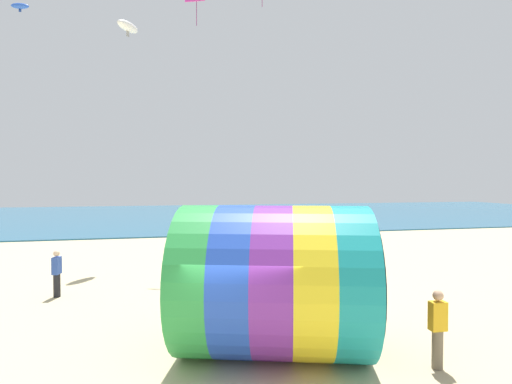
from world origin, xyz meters
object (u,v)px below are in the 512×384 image
object	(u,v)px
giant_inflatable_tube	(275,280)
kite_white_parafoil	(128,27)
kite_handler	(438,328)
bystander_near_water	(292,241)
bystander_mid_beach	(57,273)
kite_blue_parafoil	(20,6)

from	to	relation	value
giant_inflatable_tube	kite_white_parafoil	distance (m)	17.34
giant_inflatable_tube	kite_white_parafoil	bearing A→B (deg)	109.32
kite_white_parafoil	kite_handler	bearing A→B (deg)	-61.32
giant_inflatable_tube	kite_handler	world-z (taller)	giant_inflatable_tube
bystander_near_water	bystander_mid_beach	size ratio (longest dim) A/B	0.93
giant_inflatable_tube	kite_blue_parafoil	xyz separation A→B (m)	(-10.64, 15.90, 12.32)
kite_handler	kite_white_parafoil	distance (m)	20.07
kite_handler	bystander_near_water	bearing A→B (deg)	85.70
kite_white_parafoil	kite_blue_parafoil	world-z (taller)	kite_blue_parafoil
kite_white_parafoil	kite_blue_parafoil	bearing A→B (deg)	154.39
giant_inflatable_tube	kite_blue_parafoil	world-z (taller)	kite_blue_parafoil
kite_handler	bystander_near_water	size ratio (longest dim) A/B	1.12
kite_handler	kite_blue_parafoil	xyz separation A→B (m)	(-14.00, 17.38, 13.21)
kite_white_parafoil	kite_blue_parafoil	xyz separation A→B (m)	(-6.09, 2.92, 1.75)
giant_inflatable_tube	bystander_mid_beach	world-z (taller)	giant_inflatable_tube
kite_handler	kite_white_parafoil	xyz separation A→B (m)	(-7.91, 14.46, 11.46)
kite_white_parafoil	bystander_mid_beach	world-z (taller)	kite_white_parafoil
kite_white_parafoil	bystander_mid_beach	distance (m)	13.41
kite_handler	kite_blue_parafoil	distance (m)	25.93
kite_blue_parafoil	bystander_near_water	world-z (taller)	kite_blue_parafoil
bystander_near_water	kite_white_parafoil	bearing A→B (deg)	177.15
bystander_near_water	bystander_mid_beach	distance (m)	12.51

